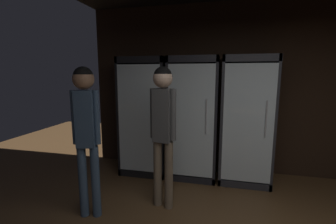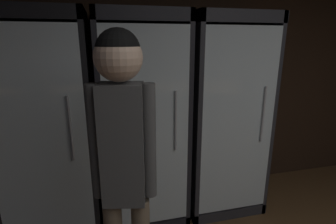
{
  "view_description": "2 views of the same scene",
  "coord_description": "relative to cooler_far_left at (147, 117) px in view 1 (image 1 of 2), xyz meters",
  "views": [
    {
      "loc": [
        -0.73,
        -0.97,
        1.65
      ],
      "look_at": [
        -1.51,
        2.37,
        1.09
      ],
      "focal_mm": 24.6,
      "sensor_mm": 36.0,
      "label": 1
    },
    {
      "loc": [
        -1.47,
        0.4,
        1.68
      ],
      "look_at": [
        -0.93,
        2.58,
        1.06
      ],
      "focal_mm": 27.48,
      "sensor_mm": 36.0,
      "label": 2
    }
  ],
  "objects": [
    {
      "name": "wall_back",
      "position": [
        1.96,
        0.33,
        0.46
      ],
      "size": [
        6.0,
        0.06,
        2.8
      ],
      "primitive_type": "cube",
      "color": "black",
      "rests_on": "ground"
    },
    {
      "name": "cooler_far_left",
      "position": [
        0.0,
        0.0,
        0.0
      ],
      "size": [
        0.76,
        0.68,
        1.92
      ],
      "color": "black",
      "rests_on": "ground"
    },
    {
      "name": "cooler_left",
      "position": [
        0.8,
        0.0,
        0.0
      ],
      "size": [
        0.76,
        0.68,
        1.92
      ],
      "color": "black",
      "rests_on": "ground"
    },
    {
      "name": "cooler_center",
      "position": [
        1.61,
        0.0,
        -0.0
      ],
      "size": [
        0.76,
        0.68,
        1.92
      ],
      "color": "#2B2B30",
      "rests_on": "ground"
    },
    {
      "name": "shopper_near",
      "position": [
        0.56,
        -1.06,
        0.18
      ],
      "size": [
        0.33,
        0.23,
        1.74
      ],
      "color": "#72604C",
      "rests_on": "ground"
    },
    {
      "name": "shopper_far",
      "position": [
        -0.22,
        -1.44,
        0.18
      ],
      "size": [
        0.31,
        0.23,
        1.74
      ],
      "color": "#384C66",
      "rests_on": "ground"
    }
  ]
}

